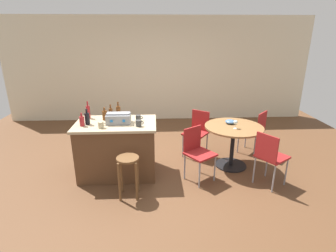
{
  "coord_description": "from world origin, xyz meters",
  "views": [
    {
      "loc": [
        -0.11,
        -4.16,
        2.26
      ],
      "look_at": [
        0.1,
        0.01,
        0.79
      ],
      "focal_mm": 28.22,
      "sensor_mm": 36.0,
      "label": 1
    }
  ],
  "objects_px": {
    "bottle_0": "(118,112)",
    "folding_chair_left": "(255,129)",
    "kitchen_island": "(117,148)",
    "wine_glass": "(236,122)",
    "folding_chair_right": "(197,130)",
    "folding_chair_near": "(197,150)",
    "cup_2": "(138,118)",
    "bottle_2": "(105,115)",
    "cup_1": "(139,123)",
    "dining_table": "(233,136)",
    "folding_chair_far": "(270,155)",
    "toolbox": "(119,118)",
    "serving_bowl": "(230,122)",
    "cup_0": "(101,125)",
    "bottle_3": "(87,119)",
    "bottle_5": "(88,112)",
    "bottle_1": "(111,113)",
    "bottle_4": "(82,121)"
  },
  "relations": [
    {
      "from": "bottle_0",
      "to": "folding_chair_left",
      "type": "bearing_deg",
      "value": 9.88
    },
    {
      "from": "kitchen_island",
      "to": "wine_glass",
      "type": "height_order",
      "value": "kitchen_island"
    },
    {
      "from": "bottle_0",
      "to": "folding_chair_right",
      "type": "bearing_deg",
      "value": 17.13
    },
    {
      "from": "folding_chair_near",
      "to": "cup_2",
      "type": "relative_size",
      "value": 7.16
    },
    {
      "from": "bottle_2",
      "to": "cup_1",
      "type": "xyz_separation_m",
      "value": [
        0.57,
        -0.35,
        -0.03
      ]
    },
    {
      "from": "bottle_2",
      "to": "dining_table",
      "type": "bearing_deg",
      "value": 0.36
    },
    {
      "from": "folding_chair_far",
      "to": "toolbox",
      "type": "height_order",
      "value": "toolbox"
    },
    {
      "from": "cup_1",
      "to": "serving_bowl",
      "type": "distance_m",
      "value": 1.67
    },
    {
      "from": "bottle_0",
      "to": "wine_glass",
      "type": "relative_size",
      "value": 1.98
    },
    {
      "from": "folding_chair_left",
      "to": "toolbox",
      "type": "height_order",
      "value": "toolbox"
    },
    {
      "from": "folding_chair_near",
      "to": "toolbox",
      "type": "height_order",
      "value": "toolbox"
    },
    {
      "from": "folding_chair_near",
      "to": "cup_1",
      "type": "relative_size",
      "value": 6.84
    },
    {
      "from": "cup_0",
      "to": "wine_glass",
      "type": "bearing_deg",
      "value": 7.92
    },
    {
      "from": "bottle_0",
      "to": "cup_1",
      "type": "height_order",
      "value": "bottle_0"
    },
    {
      "from": "bottle_3",
      "to": "cup_0",
      "type": "relative_size",
      "value": 2.07
    },
    {
      "from": "bottle_2",
      "to": "bottle_3",
      "type": "relative_size",
      "value": 0.84
    },
    {
      "from": "bottle_3",
      "to": "serving_bowl",
      "type": "relative_size",
      "value": 1.39
    },
    {
      "from": "bottle_5",
      "to": "serving_bowl",
      "type": "xyz_separation_m",
      "value": [
        2.44,
        0.05,
        -0.23
      ]
    },
    {
      "from": "bottle_1",
      "to": "cup_0",
      "type": "xyz_separation_m",
      "value": [
        -0.08,
        -0.48,
        -0.04
      ]
    },
    {
      "from": "folding_chair_right",
      "to": "bottle_5",
      "type": "height_order",
      "value": "bottle_5"
    },
    {
      "from": "toolbox",
      "to": "cup_1",
      "type": "bearing_deg",
      "value": -26.74
    },
    {
      "from": "bottle_4",
      "to": "dining_table",
      "type": "bearing_deg",
      "value": 6.92
    },
    {
      "from": "kitchen_island",
      "to": "bottle_4",
      "type": "bearing_deg",
      "value": -164.63
    },
    {
      "from": "kitchen_island",
      "to": "bottle_4",
      "type": "distance_m",
      "value": 0.74
    },
    {
      "from": "folding_chair_near",
      "to": "folding_chair_right",
      "type": "distance_m",
      "value": 0.91
    },
    {
      "from": "folding_chair_right",
      "to": "bottle_4",
      "type": "distance_m",
      "value": 2.14
    },
    {
      "from": "bottle_4",
      "to": "cup_0",
      "type": "xyz_separation_m",
      "value": [
        0.31,
        -0.11,
        -0.03
      ]
    },
    {
      "from": "bottle_4",
      "to": "serving_bowl",
      "type": "bearing_deg",
      "value": 10.39
    },
    {
      "from": "folding_chair_near",
      "to": "bottle_0",
      "type": "height_order",
      "value": "bottle_0"
    },
    {
      "from": "bottle_1",
      "to": "bottle_2",
      "type": "relative_size",
      "value": 1.14
    },
    {
      "from": "folding_chair_left",
      "to": "cup_0",
      "type": "relative_size",
      "value": 7.16
    },
    {
      "from": "folding_chair_left",
      "to": "bottle_1",
      "type": "xyz_separation_m",
      "value": [
        -2.67,
        -0.43,
        0.49
      ]
    },
    {
      "from": "folding_chair_left",
      "to": "wine_glass",
      "type": "height_order",
      "value": "wine_glass"
    },
    {
      "from": "folding_chair_near",
      "to": "cup_0",
      "type": "bearing_deg",
      "value": -179.63
    },
    {
      "from": "kitchen_island",
      "to": "bottle_0",
      "type": "relative_size",
      "value": 4.53
    },
    {
      "from": "folding_chair_left",
      "to": "folding_chair_right",
      "type": "distance_m",
      "value": 1.13
    },
    {
      "from": "cup_1",
      "to": "wine_glass",
      "type": "xyz_separation_m",
      "value": [
        1.59,
        0.25,
        -0.1
      ]
    },
    {
      "from": "toolbox",
      "to": "bottle_1",
      "type": "relative_size",
      "value": 1.58
    },
    {
      "from": "folding_chair_far",
      "to": "bottle_3",
      "type": "distance_m",
      "value": 2.85
    },
    {
      "from": "bottle_0",
      "to": "serving_bowl",
      "type": "bearing_deg",
      "value": 2.63
    },
    {
      "from": "cup_0",
      "to": "toolbox",
      "type": "bearing_deg",
      "value": 41.5
    },
    {
      "from": "folding_chair_left",
      "to": "serving_bowl",
      "type": "xyz_separation_m",
      "value": [
        -0.6,
        -0.35,
        0.27
      ]
    },
    {
      "from": "cup_2",
      "to": "wine_glass",
      "type": "distance_m",
      "value": 1.61
    },
    {
      "from": "bottle_4",
      "to": "cup_1",
      "type": "height_order",
      "value": "bottle_4"
    },
    {
      "from": "wine_glass",
      "to": "cup_1",
      "type": "bearing_deg",
      "value": -171.02
    },
    {
      "from": "bottle_3",
      "to": "bottle_5",
      "type": "distance_m",
      "value": 0.34
    },
    {
      "from": "folding_chair_right",
      "to": "cup_0",
      "type": "relative_size",
      "value": 7.17
    },
    {
      "from": "folding_chair_right",
      "to": "cup_2",
      "type": "xyz_separation_m",
      "value": [
        -1.07,
        -0.58,
        0.44
      ]
    },
    {
      "from": "bottle_0",
      "to": "bottle_4",
      "type": "bearing_deg",
      "value": -144.92
    },
    {
      "from": "kitchen_island",
      "to": "folding_chair_right",
      "type": "bearing_deg",
      "value": 24.72
    }
  ]
}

